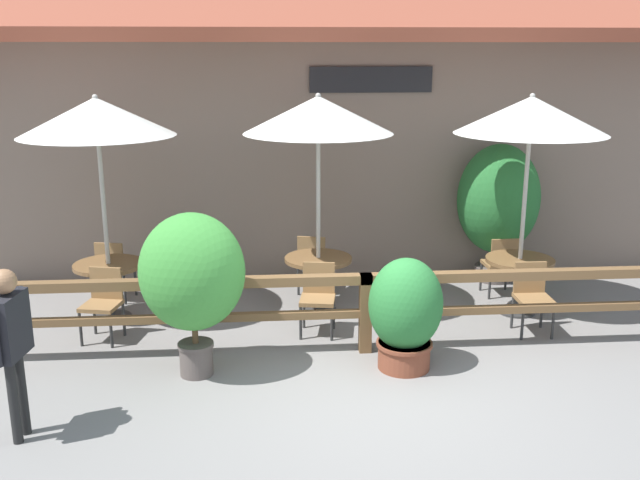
{
  "coord_description": "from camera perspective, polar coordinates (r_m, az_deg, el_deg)",
  "views": [
    {
      "loc": [
        -1.14,
        -6.63,
        3.45
      ],
      "look_at": [
        -0.5,
        1.37,
        1.28
      ],
      "focal_mm": 40.0,
      "sensor_mm": 36.0,
      "label": 1
    }
  ],
  "objects": [
    {
      "name": "chair_near_streetside",
      "position": [
        9.04,
        -16.97,
        -4.63
      ],
      "size": [
        0.5,
        0.5,
        0.88
      ],
      "rotation": [
        0.0,
        0.0,
        -0.21
      ],
      "color": "olive",
      "rests_on": "ground"
    },
    {
      "name": "potted_plant_corner_fern",
      "position": [
        10.99,
        14.07,
        3.0
      ],
      "size": [
        1.23,
        1.11,
        2.09
      ],
      "color": "#564C47",
      "rests_on": "ground"
    },
    {
      "name": "chair_middle_wallside",
      "position": [
        10.25,
        -0.57,
        -1.61
      ],
      "size": [
        0.51,
        0.51,
        0.88
      ],
      "rotation": [
        0.0,
        0.0,
        2.89
      ],
      "color": "olive",
      "rests_on": "ground"
    },
    {
      "name": "dining_table_far",
      "position": [
        9.83,
        15.65,
        -2.28
      ],
      "size": [
        0.9,
        0.9,
        0.76
      ],
      "color": "brown",
      "rests_on": "ground"
    },
    {
      "name": "patio_railing",
      "position": [
        8.24,
        3.68,
        -4.44
      ],
      "size": [
        10.4,
        0.14,
        0.95
      ],
      "color": "brown",
      "rests_on": "ground"
    },
    {
      "name": "potted_plant_broad_leaf",
      "position": [
        7.88,
        6.85,
        -5.75
      ],
      "size": [
        0.82,
        0.74,
        1.27
      ],
      "color": "brown",
      "rests_on": "ground"
    },
    {
      "name": "patio_umbrella_near",
      "position": [
        9.26,
        -17.45,
        9.36
      ],
      "size": [
        1.92,
        1.92,
        2.91
      ],
      "color": "#B7B2A8",
      "rests_on": "ground"
    },
    {
      "name": "chair_middle_streetside",
      "position": [
        8.84,
        -0.17,
        -4.38
      ],
      "size": [
        0.48,
        0.48,
        0.88
      ],
      "rotation": [
        0.0,
        0.0,
        -0.16
      ],
      "color": "olive",
      "rests_on": "ground"
    },
    {
      "name": "dining_table_near",
      "position": [
        9.65,
        -16.51,
        -2.66
      ],
      "size": [
        0.9,
        0.9,
        0.76
      ],
      "color": "brown",
      "rests_on": "ground"
    },
    {
      "name": "building_facade",
      "position": [
        10.88,
        1.52,
        8.33
      ],
      "size": [
        14.28,
        1.49,
        4.23
      ],
      "color": "gray",
      "rests_on": "ground"
    },
    {
      "name": "potted_plant_entrance_palm",
      "position": [
        7.63,
        -10.18,
        -2.78
      ],
      "size": [
        1.12,
        1.01,
        1.81
      ],
      "color": "#564C47",
      "rests_on": "ground"
    },
    {
      "name": "dining_table_middle",
      "position": [
        9.52,
        -0.14,
        -2.27
      ],
      "size": [
        0.9,
        0.9,
        0.76
      ],
      "color": "brown",
      "rests_on": "ground"
    },
    {
      "name": "pedestrian",
      "position": [
        6.87,
        -23.56,
        -6.77
      ],
      "size": [
        0.26,
        0.57,
        1.62
      ],
      "rotation": [
        0.0,
        0.0,
        1.43
      ],
      "color": "black",
      "rests_on": "ground"
    },
    {
      "name": "chair_near_wallside",
      "position": [
        10.35,
        -16.17,
        -2.08
      ],
      "size": [
        0.5,
        0.5,
        0.88
      ],
      "rotation": [
        0.0,
        0.0,
        2.92
      ],
      "color": "olive",
      "rests_on": "ground"
    },
    {
      "name": "chair_far_wallside",
      "position": [
        10.46,
        14.28,
        -1.76
      ],
      "size": [
        0.43,
        0.43,
        0.88
      ],
      "rotation": [
        0.0,
        0.0,
        3.17
      ],
      "color": "olive",
      "rests_on": "ground"
    },
    {
      "name": "patio_umbrella_far",
      "position": [
        9.44,
        16.53,
        9.53
      ],
      "size": [
        1.92,
        1.92,
        2.91
      ],
      "color": "#B7B2A8",
      "rests_on": "ground"
    },
    {
      "name": "patio_umbrella_middle",
      "position": [
        9.12,
        -0.15,
        9.96
      ],
      "size": [
        1.92,
        1.92,
        2.91
      ],
      "color": "#B7B2A8",
      "rests_on": "ground"
    },
    {
      "name": "chair_far_streetside",
      "position": [
        9.24,
        16.61,
        -4.17
      ],
      "size": [
        0.43,
        0.43,
        0.88
      ],
      "rotation": [
        0.0,
        0.0,
        -0.02
      ],
      "color": "olive",
      "rests_on": "ground"
    },
    {
      "name": "ground_plane",
      "position": [
        7.57,
        4.73,
        -12.07
      ],
      "size": [
        60.0,
        60.0,
        0.0
      ],
      "primitive_type": "plane",
      "color": "slate"
    }
  ]
}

